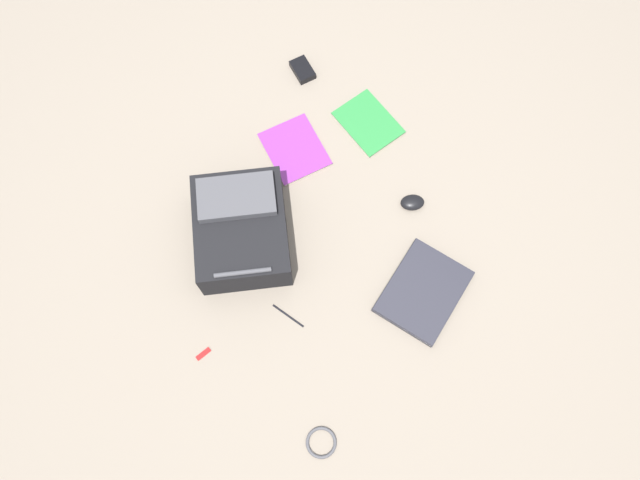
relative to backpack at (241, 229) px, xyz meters
The scene contains 10 objects.
ground_plane 0.31m from the backpack, 49.22° to the right, with size 4.10×4.10×0.00m, color gray.
backpack is the anchor object (origin of this frame).
laptop 0.71m from the backpack, 63.28° to the right, with size 0.37×0.32×0.03m.
book_manual 0.42m from the backpack, 17.72° to the left, with size 0.28×0.31×0.02m.
book_blue 0.70m from the backpack, ahead, with size 0.22×0.28×0.01m.
computer_mouse 0.67m from the backpack, 33.45° to the right, with size 0.07×0.09×0.04m, color black.
cable_coil 0.81m from the backpack, 113.94° to the right, with size 0.11×0.11×0.01m, color #4C4C51.
power_brick 0.78m from the backpack, 28.28° to the left, with size 0.07×0.11×0.03m, color black.
pen_black 0.36m from the backpack, 105.78° to the right, with size 0.01×0.01×0.14m, color black.
usb_stick 0.47m from the backpack, 151.69° to the right, with size 0.02×0.06×0.01m, color #B21919.
Camera 1 is at (-0.56, -0.55, 2.26)m, focal length 35.23 mm.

